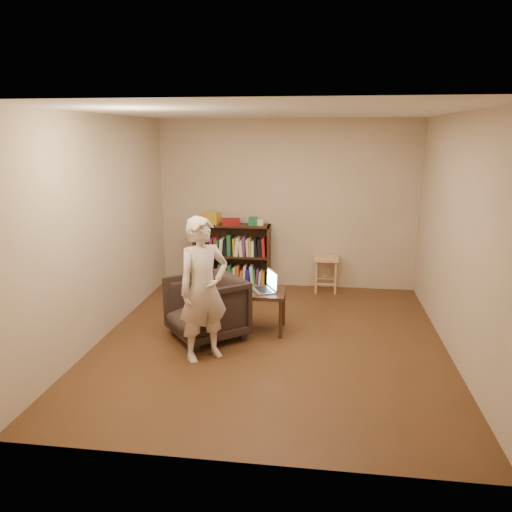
# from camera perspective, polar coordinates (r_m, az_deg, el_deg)

# --- Properties ---
(floor) EXTENTS (4.50, 4.50, 0.00)m
(floor) POSITION_cam_1_polar(r_m,az_deg,el_deg) (5.96, 1.71, -9.68)
(floor) COLOR #472F16
(floor) RESTS_ON ground
(ceiling) EXTENTS (4.50, 4.50, 0.00)m
(ceiling) POSITION_cam_1_polar(r_m,az_deg,el_deg) (5.47, 1.91, 16.16)
(ceiling) COLOR white
(ceiling) RESTS_ON wall_back
(wall_back) EXTENTS (4.00, 0.00, 4.00)m
(wall_back) POSITION_cam_1_polar(r_m,az_deg,el_deg) (7.78, 3.54, 5.87)
(wall_back) COLOR beige
(wall_back) RESTS_ON floor
(wall_left) EXTENTS (0.00, 4.50, 4.50)m
(wall_left) POSITION_cam_1_polar(r_m,az_deg,el_deg) (6.10, -17.24, 3.05)
(wall_left) COLOR beige
(wall_left) RESTS_ON floor
(wall_right) EXTENTS (0.00, 4.50, 4.50)m
(wall_right) POSITION_cam_1_polar(r_m,az_deg,el_deg) (5.72, 22.15, 1.95)
(wall_right) COLOR beige
(wall_right) RESTS_ON floor
(bookshelf) EXTENTS (1.20, 0.30, 1.00)m
(bookshelf) POSITION_cam_1_polar(r_m,az_deg,el_deg) (7.90, -2.74, -0.36)
(bookshelf) COLOR black
(bookshelf) RESTS_ON floor
(box_yellow) EXTENTS (0.25, 0.21, 0.18)m
(box_yellow) POSITION_cam_1_polar(r_m,az_deg,el_deg) (7.83, -5.06, 4.35)
(box_yellow) COLOR gold
(box_yellow) RESTS_ON bookshelf
(red_cloth) EXTENTS (0.31, 0.25, 0.09)m
(red_cloth) POSITION_cam_1_polar(r_m,az_deg,el_deg) (7.73, -2.89, 3.92)
(red_cloth) COLOR maroon
(red_cloth) RESTS_ON bookshelf
(box_green) EXTENTS (0.13, 0.13, 0.12)m
(box_green) POSITION_cam_1_polar(r_m,az_deg,el_deg) (7.68, -0.34, 3.99)
(box_green) COLOR #1C6B3F
(box_green) RESTS_ON bookshelf
(box_white) EXTENTS (0.12, 0.12, 0.08)m
(box_white) POSITION_cam_1_polar(r_m,az_deg,el_deg) (7.70, 0.43, 3.87)
(box_white) COLOR white
(box_white) RESTS_ON bookshelf
(stool) EXTENTS (0.37, 0.37, 0.54)m
(stool) POSITION_cam_1_polar(r_m,az_deg,el_deg) (7.71, 8.03, -0.89)
(stool) COLOR tan
(stool) RESTS_ON floor
(armchair) EXTENTS (1.13, 1.13, 0.74)m
(armchair) POSITION_cam_1_polar(r_m,az_deg,el_deg) (5.96, -5.71, -5.90)
(armchair) COLOR #2C211D
(armchair) RESTS_ON floor
(side_table) EXTENTS (0.50, 0.50, 0.51)m
(side_table) POSITION_cam_1_polar(r_m,az_deg,el_deg) (6.11, 0.99, -4.82)
(side_table) COLOR black
(side_table) RESTS_ON floor
(laptop) EXTENTS (0.37, 0.41, 0.25)m
(laptop) POSITION_cam_1_polar(r_m,az_deg,el_deg) (6.09, 1.23, -3.43)
(laptop) COLOR #ABAAAF
(laptop) RESTS_ON side_table
(person) EXTENTS (0.67, 0.65, 1.55)m
(person) POSITION_cam_1_polar(r_m,az_deg,el_deg) (5.30, -6.02, -3.83)
(person) COLOR beige
(person) RESTS_ON floor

